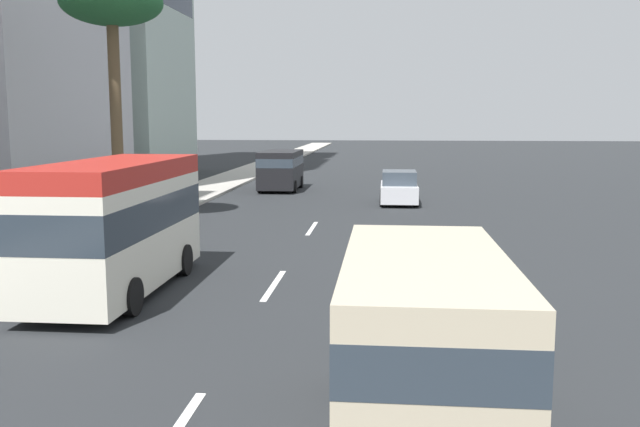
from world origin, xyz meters
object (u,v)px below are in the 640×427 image
at_px(minibus_third, 117,221).
at_px(van_fourth, 424,338).
at_px(palm_tree, 112,9).
at_px(car_second, 399,188).
at_px(pedestrian_by_tree, 116,202).
at_px(pedestrian_mid_block, 126,192).
at_px(van_lead, 281,168).

bearing_deg(minibus_third, van_fourth, 43.87).
bearing_deg(palm_tree, car_second, -55.97).
bearing_deg(minibus_third, pedestrian_by_tree, -157.78).
xyz_separation_m(pedestrian_mid_block, pedestrian_by_tree, (-3.95, -1.18, 0.08)).
distance_m(van_lead, car_second, 9.06).
bearing_deg(palm_tree, pedestrian_mid_block, 14.54).
height_order(van_lead, car_second, van_lead).
relative_size(van_fourth, palm_tree, 0.51).
height_order(pedestrian_mid_block, pedestrian_by_tree, pedestrian_by_tree).
distance_m(car_second, van_fourth, 25.51).
bearing_deg(car_second, van_lead, 49.25).
height_order(minibus_third, palm_tree, palm_tree).
distance_m(car_second, pedestrian_by_tree, 14.40).
height_order(minibus_third, van_fourth, minibus_third).
distance_m(pedestrian_mid_block, pedestrian_by_tree, 4.12).
height_order(pedestrian_mid_block, palm_tree, palm_tree).
xyz_separation_m(van_lead, car_second, (-5.90, -6.85, -0.56)).
bearing_deg(minibus_third, van_lead, 179.24).
relative_size(minibus_third, pedestrian_mid_block, 4.05).
distance_m(minibus_third, van_fourth, 10.09).
relative_size(van_lead, pedestrian_by_tree, 2.77).
distance_m(van_lead, pedestrian_mid_block, 12.65).
relative_size(van_lead, minibus_third, 0.74).
height_order(car_second, minibus_third, minibus_third).
bearing_deg(pedestrian_mid_block, minibus_third, 118.82).
height_order(van_lead, palm_tree, palm_tree).
xyz_separation_m(car_second, pedestrian_mid_block, (-5.72, 11.84, 0.28)).
xyz_separation_m(minibus_third, palm_tree, (10.57, 4.17, 6.67)).
bearing_deg(pedestrian_mid_block, palm_tree, 112.88).
bearing_deg(minibus_third, palm_tree, -158.47).
height_order(car_second, van_fourth, van_fourth).
relative_size(pedestrian_mid_block, pedestrian_by_tree, 0.93).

